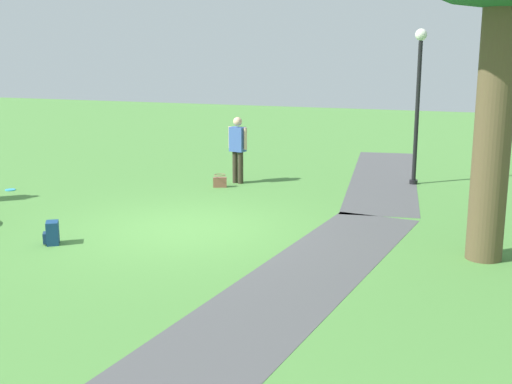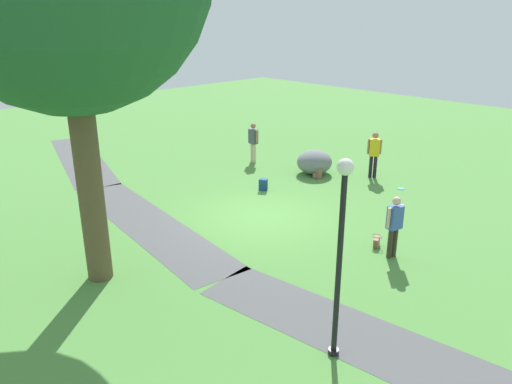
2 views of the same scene
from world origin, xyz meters
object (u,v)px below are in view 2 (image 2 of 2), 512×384
man_near_boulder (253,140)px  handbag_on_grass (377,242)px  lamp_post (341,241)px  backpack_by_boulder (318,173)px  lawn_boulder (314,162)px  frisbee_on_grass (401,189)px  passerby_on_path (374,151)px  woman_with_handbag (394,223)px  spare_backpack_on_lawn (263,185)px

man_near_boulder → handbag_on_grass: bearing=158.7°
lamp_post → backpack_by_boulder: 10.36m
lawn_boulder → frisbee_on_grass: (-3.28, -0.80, -0.44)m
lawn_boulder → passerby_on_path: (-1.85, -1.17, 0.56)m
woman_with_handbag → frisbee_on_grass: woman_with_handbag is taller
man_near_boulder → backpack_by_boulder: bearing=-175.5°
backpack_by_boulder → passerby_on_path: bearing=-131.7°
lamp_post → passerby_on_path: (5.26, -9.22, -1.27)m
handbag_on_grass → frisbee_on_grass: 4.91m
handbag_on_grass → backpack_by_boulder: (4.73, -3.35, 0.05)m
woman_with_handbag → backpack_by_boulder: size_ratio=4.06×
lamp_post → man_near_boulder: bearing=-37.1°
lamp_post → woman_with_handbag: bearing=-72.2°
passerby_on_path → backpack_by_boulder: bearing=48.3°
lamp_post → spare_backpack_on_lawn: 9.12m
backpack_by_boulder → spare_backpack_on_lawn: 2.42m
lawn_boulder → handbag_on_grass: size_ratio=5.08×
lawn_boulder → man_near_boulder: (2.73, 0.62, 0.48)m
woman_with_handbag → passerby_on_path: passerby_on_path is taller
lawn_boulder → man_near_boulder: size_ratio=1.11×
woman_with_handbag → passerby_on_path: size_ratio=0.94×
man_near_boulder → spare_backpack_on_lawn: size_ratio=4.07×
lamp_post → spare_backpack_on_lawn: lamp_post is taller
handbag_on_grass → backpack_by_boulder: bearing=-35.3°
woman_with_handbag → frisbee_on_grass: 5.46m
lamp_post → backpack_by_boulder: (6.63, -7.68, -2.08)m
backpack_by_boulder → woman_with_handbag: bearing=146.0°
passerby_on_path → handbag_on_grass: 5.99m
lawn_boulder → frisbee_on_grass: bearing=-166.3°
lamp_post → woman_with_handbag: lamp_post is taller
woman_with_handbag → man_near_boulder: bearing=-21.4°
man_near_boulder → frisbee_on_grass: (-6.01, -1.42, -0.93)m
handbag_on_grass → man_near_boulder: bearing=-21.3°
passerby_on_path → lamp_post: bearing=119.7°
woman_with_handbag → spare_backpack_on_lawn: (5.81, -1.21, -0.74)m
lawn_boulder → woman_with_handbag: bearing=145.7°
lawn_boulder → man_near_boulder: bearing=12.9°
spare_backpack_on_lawn → handbag_on_grass: bearing=169.5°
man_near_boulder → frisbee_on_grass: man_near_boulder is taller
lawn_boulder → woman_with_handbag: (-5.79, 3.96, 0.48)m
man_near_boulder → handbag_on_grass: (-7.93, 3.09, -0.80)m
lamp_post → spare_backpack_on_lawn: bearing=-36.7°
woman_with_handbag → backpack_by_boulder: woman_with_handbag is taller
passerby_on_path → frisbee_on_grass: bearing=165.5°
lamp_post → lawn_boulder: lamp_post is taller
woman_with_handbag → spare_backpack_on_lawn: bearing=-11.8°
man_near_boulder → backpack_by_boulder: 3.30m
woman_with_handbag → backpack_by_boulder: (5.32, -3.58, -0.74)m
lamp_post → passerby_on_path: bearing=-60.3°
lawn_boulder → spare_backpack_on_lawn: 2.76m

